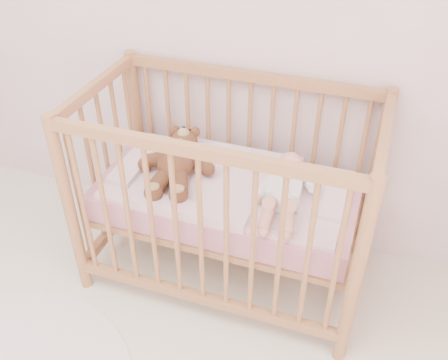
% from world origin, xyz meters
% --- Properties ---
extents(crib, '(1.36, 0.76, 1.00)m').
position_xyz_m(crib, '(0.42, 1.60, 0.50)').
color(crib, '#B7764E').
rests_on(crib, floor).
extents(mattress, '(1.22, 0.62, 0.13)m').
position_xyz_m(mattress, '(0.42, 1.60, 0.49)').
color(mattress, '#C97D92').
rests_on(mattress, crib).
extents(blanket, '(1.10, 0.58, 0.06)m').
position_xyz_m(blanket, '(0.42, 1.60, 0.56)').
color(blanket, pink).
rests_on(blanket, mattress).
extents(baby, '(0.32, 0.59, 0.14)m').
position_xyz_m(baby, '(0.70, 1.58, 0.64)').
color(baby, white).
rests_on(baby, blanket).
extents(teddy_bear, '(0.49, 0.62, 0.15)m').
position_xyz_m(teddy_bear, '(0.17, 1.58, 0.65)').
color(teddy_bear, brown).
rests_on(teddy_bear, blanket).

